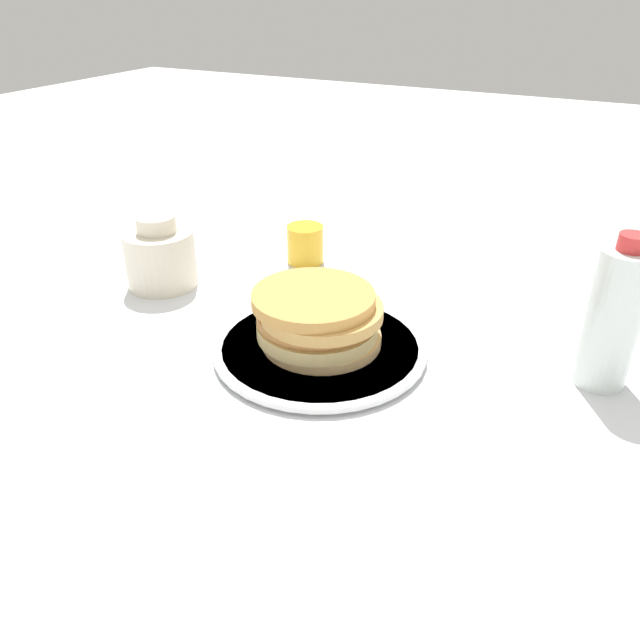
{
  "coord_description": "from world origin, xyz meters",
  "views": [
    {
      "loc": [
        -0.62,
        -0.28,
        0.42
      ],
      "look_at": [
        -0.02,
        0.02,
        0.05
      ],
      "focal_mm": 35.0,
      "sensor_mm": 36.0,
      "label": 1
    }
  ],
  "objects_px": {
    "pancake_stack": "(318,318)",
    "juice_glass": "(305,244)",
    "plate": "(320,348)",
    "cream_jug": "(160,256)",
    "water_bottle_near": "(613,318)"
  },
  "relations": [
    {
      "from": "pancake_stack",
      "to": "juice_glass",
      "type": "xyz_separation_m",
      "value": [
        0.24,
        0.15,
        -0.02
      ]
    },
    {
      "from": "plate",
      "to": "cream_jug",
      "type": "relative_size",
      "value": 2.43
    },
    {
      "from": "cream_jug",
      "to": "plate",
      "type": "bearing_deg",
      "value": -102.26
    },
    {
      "from": "juice_glass",
      "to": "cream_jug",
      "type": "distance_m",
      "value": 0.23
    },
    {
      "from": "pancake_stack",
      "to": "cream_jug",
      "type": "relative_size",
      "value": 1.46
    },
    {
      "from": "plate",
      "to": "juice_glass",
      "type": "height_order",
      "value": "juice_glass"
    },
    {
      "from": "plate",
      "to": "water_bottle_near",
      "type": "relative_size",
      "value": 1.46
    },
    {
      "from": "cream_jug",
      "to": "water_bottle_near",
      "type": "xyz_separation_m",
      "value": [
        0.03,
        -0.62,
        0.04
      ]
    },
    {
      "from": "juice_glass",
      "to": "cream_jug",
      "type": "height_order",
      "value": "cream_jug"
    },
    {
      "from": "pancake_stack",
      "to": "water_bottle_near",
      "type": "xyz_separation_m",
      "value": [
        0.09,
        -0.32,
        0.04
      ]
    },
    {
      "from": "pancake_stack",
      "to": "water_bottle_near",
      "type": "height_order",
      "value": "water_bottle_near"
    },
    {
      "from": "pancake_stack",
      "to": "juice_glass",
      "type": "height_order",
      "value": "pancake_stack"
    },
    {
      "from": "juice_glass",
      "to": "cream_jug",
      "type": "relative_size",
      "value": 0.56
    },
    {
      "from": "plate",
      "to": "water_bottle_near",
      "type": "bearing_deg",
      "value": -73.92
    },
    {
      "from": "juice_glass",
      "to": "cream_jug",
      "type": "xyz_separation_m",
      "value": [
        -0.18,
        0.15,
        0.02
      ]
    }
  ]
}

